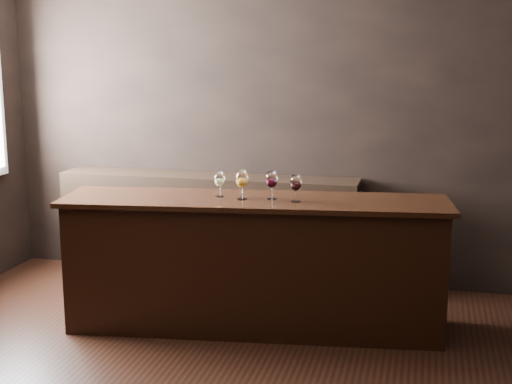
% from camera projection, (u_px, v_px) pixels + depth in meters
% --- Properties ---
extents(room_shell, '(5.02, 4.52, 2.81)m').
position_uv_depth(room_shell, '(160.00, 97.00, 4.32)').
color(room_shell, black).
rests_on(room_shell, ground).
extents(bar_counter, '(2.83, 0.95, 0.97)m').
position_uv_depth(bar_counter, '(254.00, 266.00, 5.36)').
color(bar_counter, black).
rests_on(bar_counter, ground).
extents(bar_top, '(2.93, 1.03, 0.04)m').
position_uv_depth(bar_top, '(254.00, 201.00, 5.26)').
color(bar_top, black).
rests_on(bar_top, bar_counter).
extents(back_bar_shelf, '(2.71, 0.40, 0.98)m').
position_uv_depth(back_bar_shelf, '(208.00, 228.00, 6.48)').
color(back_bar_shelf, black).
rests_on(back_bar_shelf, ground).
extents(glass_white, '(0.08, 0.08, 0.19)m').
position_uv_depth(glass_white, '(220.00, 180.00, 5.31)').
color(glass_white, white).
rests_on(glass_white, bar_top).
extents(glass_amber, '(0.09, 0.09, 0.22)m').
position_uv_depth(glass_amber, '(242.00, 180.00, 5.21)').
color(glass_amber, white).
rests_on(glass_amber, bar_top).
extents(glass_red_a, '(0.09, 0.09, 0.21)m').
position_uv_depth(glass_red_a, '(272.00, 180.00, 5.22)').
color(glass_red_a, white).
rests_on(glass_red_a, bar_top).
extents(glass_red_b, '(0.08, 0.08, 0.20)m').
position_uv_depth(glass_red_b, '(296.00, 184.00, 5.13)').
color(glass_red_b, white).
rests_on(glass_red_b, bar_top).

